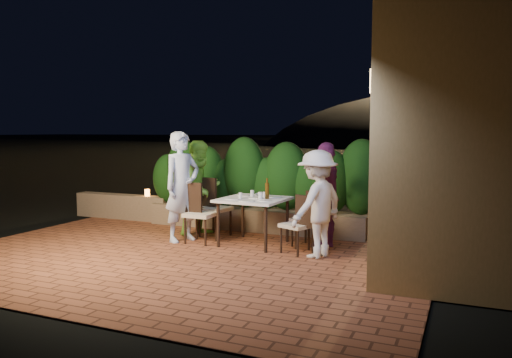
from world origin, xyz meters
The scene contains 32 objects.
ground centered at (0.00, 0.00, -0.02)m, with size 400.00×400.00×0.00m, color black.
terrace_floor centered at (0.00, 0.50, -0.07)m, with size 7.00×6.00×0.15m, color brown.
building_wall centered at (3.60, 2.00, 2.50)m, with size 1.60×5.00×5.00m, color olive.
window_pane centered at (2.82, 1.50, 2.00)m, with size 0.08×1.00×1.40m, color black.
window_frame centered at (2.81, 1.50, 2.00)m, with size 0.06×1.15×1.55m, color black.
planter centered at (0.20, 2.30, 0.20)m, with size 4.20×0.55×0.40m, color #7C674F.
hedge centered at (0.20, 2.30, 0.95)m, with size 4.00×0.70×1.10m, color #11360E, non-canonical shape.
parapet centered at (-2.80, 2.30, 0.25)m, with size 2.20×0.30×0.50m, color #7C674F.
hill centered at (2.00, 60.00, -4.00)m, with size 52.00×40.00×22.00m, color black.
fortress centered at (2.00, 60.00, 10.50)m, with size 26.00×8.00×8.00m, color #FFCC7A, non-canonical shape.
dining_table centered at (0.66, 1.19, 0.38)m, with size 1.00×1.00×0.75m, color white, non-canonical shape.
plate_nw centered at (0.41, 0.96, 0.76)m, with size 0.24×0.24×0.01m, color white.
plate_sw centered at (0.37, 1.42, 0.76)m, with size 0.19×0.19×0.01m, color white.
plate_ne centered at (0.94, 0.98, 0.76)m, with size 0.22×0.22×0.01m, color white.
plate_se centered at (0.93, 1.43, 0.76)m, with size 0.24×0.24×0.01m, color white.
plate_centre centered at (0.69, 1.21, 0.76)m, with size 0.25×0.25×0.01m, color white.
plate_front centered at (0.71, 0.83, 0.76)m, with size 0.24×0.24×0.01m, color white.
glass_nw centered at (0.50, 1.04, 0.80)m, with size 0.06×0.06×0.10m, color silver.
glass_sw centered at (0.56, 1.38, 0.80)m, with size 0.06×0.06×0.11m, color silver.
glass_ne centered at (0.83, 1.08, 0.81)m, with size 0.07×0.07×0.12m, color silver.
glass_se centered at (0.81, 1.29, 0.80)m, with size 0.06×0.06×0.10m, color silver.
beer_bottle centered at (0.89, 1.21, 0.92)m, with size 0.06×0.06×0.33m, color #4D310C, non-canonical shape.
bowl centered at (0.63, 1.53, 0.77)m, with size 0.15×0.15×0.04m, color white.
chair_left_front centered at (-0.18, 0.96, 0.49)m, with size 0.46×0.46×0.98m, color black, non-canonical shape.
chair_left_back centered at (-0.20, 1.50, 0.51)m, with size 0.47×0.47×1.01m, color black, non-canonical shape.
chair_right_front centered at (1.49, 0.92, 0.44)m, with size 0.41×0.41×0.88m, color black, non-canonical shape.
chair_right_back centered at (1.51, 1.38, 0.45)m, with size 0.41×0.41×0.89m, color black, non-canonical shape.
diner_blue centered at (-0.52, 0.96, 0.91)m, with size 0.66×0.43×1.82m, color silver.
diner_green centered at (-0.48, 1.51, 0.83)m, with size 0.81×0.63×1.66m, color #78CB3F.
diner_white centered at (1.83, 0.82, 0.78)m, with size 1.00×0.58×1.55m, color silver.
diner_purple centered at (1.80, 1.43, 0.83)m, with size 0.97×0.40×1.65m, color #67225B.
parapet_lamp centered at (-2.18, 2.30, 0.57)m, with size 0.10×0.10×0.14m, color orange.
Camera 1 is at (3.83, -6.06, 1.82)m, focal length 35.00 mm.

